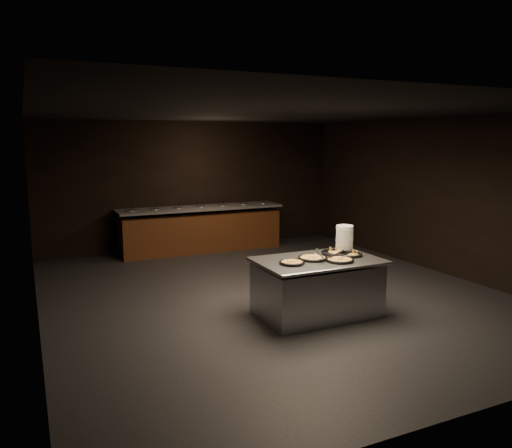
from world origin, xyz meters
The scene contains 11 objects.
room centered at (0.00, 0.00, 1.45)m, with size 7.02×8.02×2.92m.
salad_bar centered at (0.00, 3.56, 0.44)m, with size 3.70×0.83×1.18m.
serving_counter centered at (0.12, -1.17, 0.40)m, with size 1.73×1.11×0.82m.
plate_stack centered at (0.75, -0.91, 1.02)m, with size 0.26×0.26×0.39m, color silver.
pan_veggie_whole centered at (-0.34, -1.26, 0.84)m, with size 0.35×0.35×0.04m.
pan_cheese_whole centered at (0.05, -1.15, 0.84)m, with size 0.42×0.42×0.04m.
pan_cheese_slices_a centered at (0.53, -1.00, 0.84)m, with size 0.41×0.41×0.04m.
pan_cheese_slices_b centered at (0.33, -1.41, 0.84)m, with size 0.39×0.39×0.04m.
pan_veggie_slices centered at (0.66, -1.19, 0.84)m, with size 0.36×0.36×0.04m.
server_left centered at (0.07, -1.26, 0.90)m, with size 0.10×0.34×0.16m.
server_right centered at (0.34, -1.40, 0.90)m, with size 0.30×0.21×0.16m.
Camera 1 is at (-3.55, -6.99, 2.47)m, focal length 35.00 mm.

